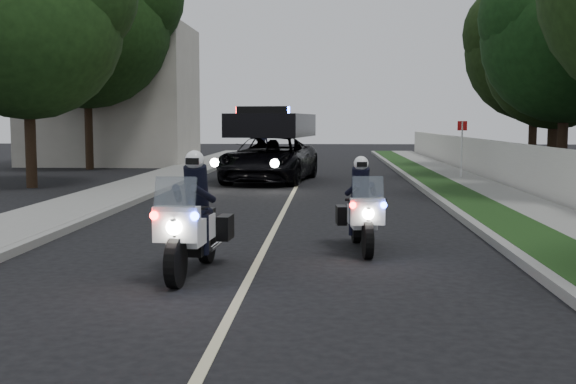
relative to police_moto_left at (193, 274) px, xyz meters
name	(u,v)px	position (x,y,z in m)	size (l,w,h in m)	color
ground	(253,270)	(0.84, 0.31, 0.00)	(120.00, 120.00, 0.00)	black
curb_right	(435,197)	(4.94, 10.31, 0.07)	(0.20, 60.00, 0.15)	gray
grass_verge	(460,197)	(5.64, 10.31, 0.08)	(1.20, 60.00, 0.16)	#193814
sidewalk_right	(507,197)	(6.94, 10.31, 0.08)	(1.40, 60.00, 0.16)	gray
property_wall	(544,173)	(7.94, 10.31, 0.75)	(0.22, 60.00, 1.50)	beige
curb_left	(149,195)	(-3.26, 10.31, 0.07)	(0.20, 60.00, 0.15)	gray
sidewalk_left	(111,195)	(-4.36, 10.31, 0.08)	(2.00, 60.00, 0.16)	gray
building_far	(112,96)	(-9.16, 26.31, 3.50)	(8.00, 6.00, 7.00)	#A8A396
lane_marking	(290,198)	(0.84, 10.31, 0.00)	(0.12, 50.00, 0.01)	#BFB78C
police_moto_left	(193,274)	(0.00, 0.00, 0.00)	(0.74, 2.11, 1.79)	white
police_moto_right	(361,250)	(2.52, 2.09, 0.00)	(0.66, 1.90, 1.61)	silver
police_suv	(270,182)	(-0.21, 16.00, 0.00)	(2.78, 6.00, 2.92)	black
bicycle	(262,168)	(-1.24, 24.00, 0.00)	(0.55, 1.58, 0.82)	black
cyclist	(262,168)	(-1.24, 24.00, 0.00)	(0.62, 0.41, 1.72)	black
sign_post	(461,181)	(6.84, 16.85, 0.00)	(0.36, 0.36, 2.29)	#AF210C
tree_right_c	(551,178)	(10.52, 18.21, 0.00)	(5.26, 5.26, 8.77)	#1B3310
tree_right_d	(561,183)	(10.24, 16.07, 0.00)	(5.93, 5.93, 9.89)	#153812
tree_right_e	(531,171)	(10.95, 22.48, 0.00)	(6.13, 6.13, 10.21)	black
tree_left_near	(32,188)	(-7.92, 13.19, 0.00)	(6.25, 6.25, 10.41)	#1B3B13
tree_left_far	(90,169)	(-9.03, 22.33, 0.00)	(7.69, 7.69, 12.82)	#173510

